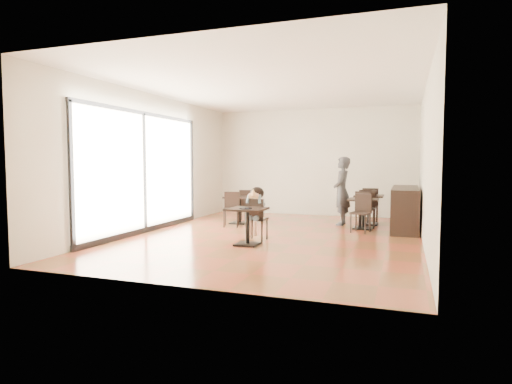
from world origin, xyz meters
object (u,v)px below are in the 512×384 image
at_px(child_table, 247,227).
at_px(chair_back_b, 367,209).
at_px(chair_left_b, 231,209).
at_px(cafe_table_mid, 363,214).
at_px(cafe_table_back, 369,210).
at_px(child, 257,214).
at_px(chair_left_a, 247,205).
at_px(chair_mid_b, 361,213).
at_px(adult_patron, 342,191).
at_px(child_chair, 257,219).
at_px(cafe_table_left, 239,210).
at_px(chair_back_a, 370,205).
at_px(chair_mid_a, 365,208).

height_order(child_table, chair_back_b, chair_back_b).
bearing_deg(chair_back_b, child_table, -124.74).
bearing_deg(child_table, chair_left_b, 119.99).
relative_size(cafe_table_mid, chair_back_b, 0.80).
height_order(child_table, cafe_table_back, cafe_table_back).
xyz_separation_m(child, chair_left_a, (-1.21, 2.66, -0.12)).
bearing_deg(cafe_table_back, chair_back_b, -90.00).
bearing_deg(cafe_table_back, chair_mid_b, -93.00).
distance_m(child, chair_left_a, 2.92).
height_order(chair_mid_b, chair_back_b, chair_back_b).
bearing_deg(cafe_table_mid, child, -130.27).
distance_m(child, chair_back_b, 3.20).
height_order(adult_patron, chair_left_b, adult_patron).
xyz_separation_m(chair_left_a, chair_back_b, (3.20, -0.15, 0.03)).
bearing_deg(cafe_table_back, child, -123.01).
bearing_deg(adult_patron, child_chair, -27.58).
bearing_deg(chair_left_b, cafe_table_mid, -3.93).
xyz_separation_m(child_chair, chair_mid_b, (1.91, 1.71, 0.00)).
distance_m(cafe_table_mid, cafe_table_back, 0.80).
relative_size(child, cafe_table_back, 1.44).
bearing_deg(cafe_table_back, cafe_table_left, -163.49).
height_order(child_chair, chair_back_a, chair_back_a).
bearing_deg(chair_left_a, cafe_table_left, 73.40).
relative_size(child, chair_back_b, 1.20).
bearing_deg(chair_left_a, chair_mid_b, 146.55).
distance_m(cafe_table_left, cafe_table_back, 3.34).
bearing_deg(cafe_table_mid, cafe_table_left, -177.20).
bearing_deg(chair_back_a, child_chair, 59.44).
relative_size(child_table, child, 0.66).
relative_size(child_chair, cafe_table_mid, 1.19).
xyz_separation_m(child, cafe_table_back, (1.98, 3.05, -0.17)).
xyz_separation_m(child_chair, adult_patron, (1.33, 2.75, 0.44)).
distance_m(child_chair, cafe_table_left, 2.43).
bearing_deg(cafe_table_left, cafe_table_mid, 2.80).
height_order(cafe_table_back, chair_mid_a, chair_mid_a).
xyz_separation_m(chair_left_b, chair_back_a, (3.20, 2.05, 0.03)).
height_order(child, cafe_table_left, child).
height_order(chair_left_a, chair_left_b, same).
relative_size(chair_mid_b, chair_left_a, 1.02).
bearing_deg(chair_mid_a, chair_left_a, 16.32).
xyz_separation_m(chair_mid_b, chair_back_a, (0.07, 1.90, 0.02)).
xyz_separation_m(chair_mid_a, chair_back_b, (0.07, -0.30, 0.02)).
distance_m(adult_patron, chair_left_b, 2.85).
bearing_deg(child_chair, chair_back_a, -118.83).
xyz_separation_m(child, adult_patron, (1.33, 2.75, 0.32)).
xyz_separation_m(chair_mid_a, chair_back_a, (0.07, 0.80, 0.02)).
bearing_deg(chair_back_a, chair_back_b, 88.26).
distance_m(chair_mid_a, chair_mid_b, 1.10).
bearing_deg(chair_mid_b, chair_left_b, -163.68).
distance_m(chair_left_a, chair_back_b, 3.20).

